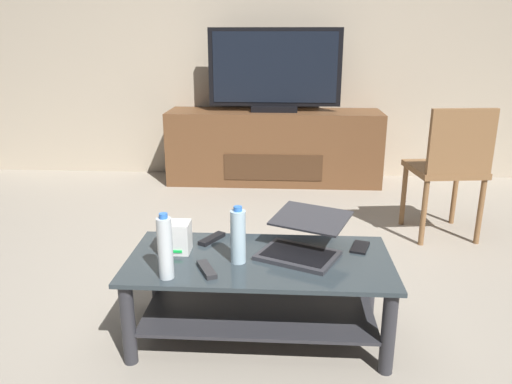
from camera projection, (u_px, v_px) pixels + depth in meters
The scene contains 13 objects.
ground_plane at pixel (248, 300), 2.60m from camera, with size 7.68×7.68×0.00m, color #9E9384.
back_wall at pixel (268, 29), 4.66m from camera, with size 6.40×0.12×2.80m, color #B2A38C.
coffee_table at pixel (259, 283), 2.22m from camera, with size 1.16×0.56×0.39m.
media_cabinet at pixel (274, 147), 4.66m from camera, with size 1.97×0.52×0.67m.
television at pixel (275, 72), 4.44m from camera, with size 1.19×0.20×0.73m.
dining_chair at pixel (450, 164), 3.26m from camera, with size 0.49×0.49×0.90m.
laptop at pixel (303, 240), 2.22m from camera, with size 0.46×0.49×0.16m.
router_box at pixel (175, 237), 2.23m from camera, with size 0.14×0.11×0.14m.
water_bottle_near at pixel (165, 248), 1.97m from camera, with size 0.06×0.06×0.28m.
water_bottle_far at pixel (238, 236), 2.11m from camera, with size 0.07×0.07×0.25m.
cell_phone at pixel (360, 247), 2.29m from camera, with size 0.07×0.14×0.01m, color black.
tv_remote at pixel (212, 239), 2.37m from camera, with size 0.04×0.16×0.02m, color black.
soundbar_remote at pixel (207, 269), 2.06m from camera, with size 0.04×0.16×0.02m, color #2D2D30.
Camera 1 is at (0.18, -2.31, 1.32)m, focal length 34.74 mm.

